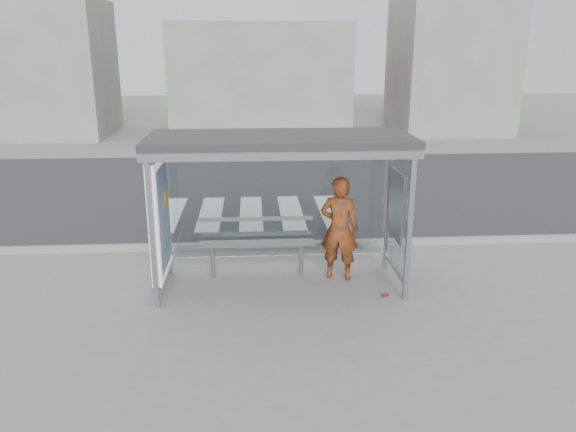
% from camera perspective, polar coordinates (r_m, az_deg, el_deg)
% --- Properties ---
extents(ground, '(80.00, 80.00, 0.00)m').
position_cam_1_polar(ground, '(9.80, -0.76, -7.11)').
color(ground, slate).
rests_on(ground, ground).
extents(road, '(30.00, 10.00, 0.01)m').
position_cam_1_polar(road, '(16.44, -2.05, 2.85)').
color(road, '#2D2D2F').
rests_on(road, ground).
extents(curb, '(30.00, 0.18, 0.12)m').
position_cam_1_polar(curb, '(11.59, -1.27, -2.93)').
color(curb, gray).
rests_on(curb, ground).
extents(crosswalk, '(4.55, 3.00, 0.00)m').
position_cam_1_polar(crosswalk, '(14.02, -3.77, 0.33)').
color(crosswalk, silver).
rests_on(crosswalk, ground).
extents(bus_shelter, '(4.25, 1.65, 2.62)m').
position_cam_1_polar(bus_shelter, '(9.23, -3.13, 4.32)').
color(bus_shelter, gray).
rests_on(bus_shelter, ground).
extents(building_left, '(6.00, 5.00, 6.00)m').
position_cam_1_polar(building_left, '(28.60, -23.94, 13.51)').
color(building_left, gray).
rests_on(building_left, ground).
extents(building_center, '(8.00, 5.00, 5.00)m').
position_cam_1_polar(building_center, '(26.99, -2.85, 13.70)').
color(building_center, gray).
rests_on(building_center, ground).
extents(building_right, '(5.00, 5.00, 7.00)m').
position_cam_1_polar(building_right, '(28.56, 16.17, 15.26)').
color(building_right, gray).
rests_on(building_right, ground).
extents(person, '(0.78, 0.63, 1.87)m').
position_cam_1_polar(person, '(9.85, 5.24, -1.25)').
color(person, '#D74614').
rests_on(person, ground).
extents(bench, '(2.05, 0.34, 1.06)m').
position_cam_1_polar(bench, '(10.02, -3.20, -2.78)').
color(bench, slate).
rests_on(bench, ground).
extents(soda_can, '(0.14, 0.12, 0.07)m').
position_cam_1_polar(soda_can, '(9.53, 9.85, -7.90)').
color(soda_can, '#C43959').
rests_on(soda_can, ground).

